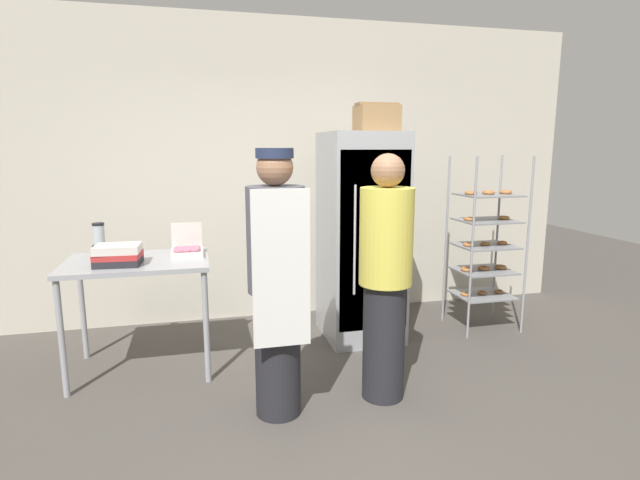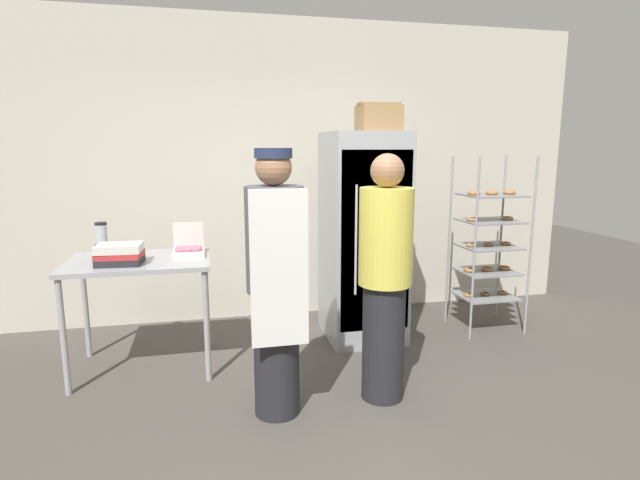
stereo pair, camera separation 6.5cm
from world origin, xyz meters
TOP-DOWN VIEW (x-y plane):
  - ground_plane at (0.00, 0.00)m, footprint 14.00×14.00m
  - back_wall at (0.00, 2.37)m, footprint 6.40×0.12m
  - refrigerator at (0.62, 1.52)m, footprint 0.67×0.77m
  - baking_rack at (1.85, 1.45)m, footprint 0.59×0.51m
  - prep_counter at (-1.28, 1.23)m, footprint 1.06×0.76m
  - donut_box at (-0.91, 1.27)m, footprint 0.24×0.21m
  - blender_pitcher at (-1.57, 1.42)m, footprint 0.11×0.11m
  - binder_stack at (-1.39, 1.09)m, footprint 0.34×0.28m
  - cardboard_storage_box at (0.71, 1.43)m, footprint 0.36×0.28m
  - person_baker at (-0.35, 0.32)m, footprint 0.37×0.39m
  - person_customer at (0.41, 0.37)m, footprint 0.36×0.36m

SIDE VIEW (x-z plane):
  - ground_plane at x=0.00m, z-range 0.00..0.00m
  - prep_counter at x=-1.28m, z-range 0.34..1.24m
  - baking_rack at x=1.85m, z-range -0.01..1.66m
  - person_customer at x=0.41m, z-range 0.02..1.72m
  - person_baker at x=-0.35m, z-range 0.04..1.77m
  - refrigerator at x=0.62m, z-range 0.00..1.87m
  - donut_box at x=-0.91m, z-range 0.81..1.07m
  - binder_stack at x=-1.39m, z-range 0.89..1.04m
  - blender_pitcher at x=-1.57m, z-range 0.87..1.15m
  - back_wall at x=0.00m, z-range 0.00..2.99m
  - cardboard_storage_box at x=0.71m, z-range 1.87..2.11m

